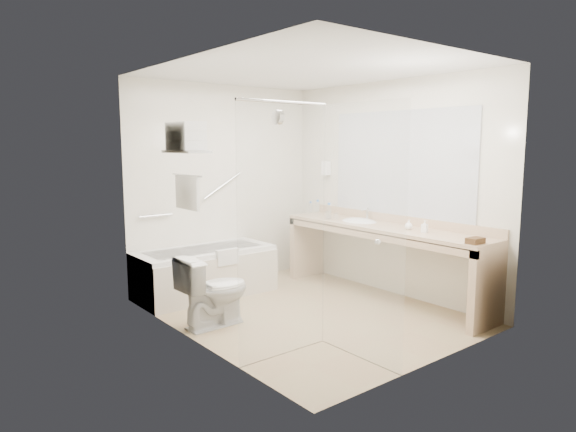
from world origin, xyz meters
TOP-DOWN VIEW (x-y plane):
  - floor at (0.00, 0.00)m, footprint 3.20×3.20m
  - ceiling at (0.00, 0.00)m, footprint 2.60×3.20m
  - wall_back at (0.00, 1.60)m, footprint 2.60×0.10m
  - wall_front at (0.00, -1.60)m, footprint 2.60×0.10m
  - wall_left at (-1.30, 0.00)m, footprint 0.10×3.20m
  - wall_right at (1.30, 0.00)m, footprint 0.10×3.20m
  - bathtub at (-0.50, 1.24)m, footprint 1.60×0.73m
  - grab_bar_short at (-0.95, 1.56)m, footprint 0.40×0.03m
  - grab_bar_long at (-0.05, 1.56)m, footprint 0.53×0.03m
  - shower_enclosure at (-0.63, -0.93)m, footprint 0.96×0.91m
  - towel_shelf at (-1.17, 0.35)m, footprint 0.24×0.55m
  - vanity_counter at (1.02, -0.15)m, footprint 0.55×2.70m
  - sink at (1.05, 0.25)m, footprint 0.40×0.52m
  - faucet at (1.20, 0.25)m, footprint 0.03×0.03m
  - mirror at (1.29, -0.15)m, footprint 0.02×2.00m
  - hairdryer_unit at (1.25, 1.05)m, footprint 0.08×0.10m
  - toilet at (-0.95, 0.27)m, footprint 0.72×0.42m
  - amenity_basket at (0.87, -1.40)m, footprint 0.17×0.12m
  - soap_bottle_a at (1.01, -0.73)m, footprint 0.09×0.14m
  - soap_bottle_b at (1.03, -0.51)m, footprint 0.11×0.13m
  - water_bottle_left at (1.04, 0.98)m, footprint 0.06×0.06m
  - water_bottle_mid at (0.90, 0.61)m, footprint 0.06×0.06m
  - water_bottle_right at (1.02, 1.10)m, footprint 0.05×0.05m
  - drinking_glass_near at (0.95, 0.54)m, footprint 0.07×0.07m
  - drinking_glass_far at (0.88, 0.61)m, footprint 0.08×0.08m

SIDE VIEW (x-z plane):
  - floor at x=0.00m, z-range 0.00..0.00m
  - bathtub at x=-0.50m, z-range -0.02..0.57m
  - toilet at x=-0.95m, z-range 0.00..0.70m
  - vanity_counter at x=1.02m, z-range 0.17..1.12m
  - sink at x=1.05m, z-range 0.75..0.89m
  - amenity_basket at x=0.87m, z-range 0.85..0.91m
  - soap_bottle_a at x=1.01m, z-range 0.85..0.91m
  - drinking_glass_near at x=0.95m, z-range 0.85..0.93m
  - soap_bottle_b at x=1.03m, z-range 0.85..0.93m
  - drinking_glass_far at x=0.88m, z-range 0.85..0.95m
  - water_bottle_right at x=1.02m, z-range 0.84..1.01m
  - faucet at x=1.20m, z-range 0.86..1.00m
  - water_bottle_left at x=1.04m, z-range 0.84..1.04m
  - water_bottle_mid at x=0.90m, z-range 0.84..1.04m
  - grab_bar_short at x=-0.95m, z-range 0.93..0.96m
  - shower_enclosure at x=-0.63m, z-range 0.01..2.12m
  - wall_back at x=0.00m, z-range 0.00..2.50m
  - wall_front at x=0.00m, z-range 0.00..2.50m
  - wall_left at x=-1.30m, z-range 0.00..2.50m
  - wall_right at x=1.30m, z-range 0.00..2.50m
  - grab_bar_long at x=-0.05m, z-range 1.09..1.41m
  - hairdryer_unit at x=1.25m, z-range 1.36..1.54m
  - mirror at x=1.29m, z-range 0.95..2.15m
  - towel_shelf at x=-1.17m, z-range 1.35..2.16m
  - ceiling at x=0.00m, z-range 2.45..2.55m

